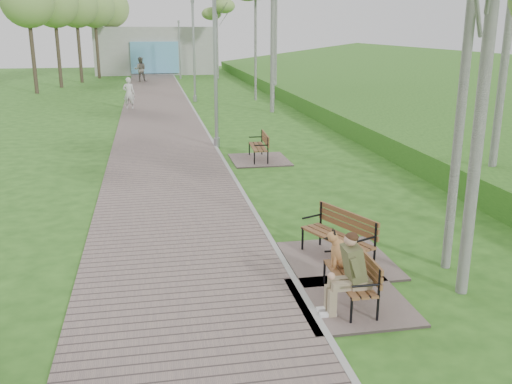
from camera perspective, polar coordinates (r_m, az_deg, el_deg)
walkway at (r=23.52m, az=-9.47°, el=6.26°), size 3.50×67.00×0.04m
kerb at (r=23.62m, az=-5.20°, el=6.47°), size 0.10×67.00×0.05m
embankment at (r=26.21m, az=22.43°, el=6.22°), size 14.00×70.00×1.60m
building_north at (r=52.70m, az=-10.16°, el=13.77°), size 10.00×5.20×4.00m
bench_main at (r=8.59m, az=9.15°, el=-8.68°), size 1.65×1.83×1.44m
bench_second at (r=10.15m, az=8.10°, el=-5.82°), size 1.81×2.01×1.11m
bench_third at (r=17.65m, az=0.24°, el=3.79°), size 1.73×1.92×1.06m
lamp_post_second at (r=19.39m, az=-4.07°, el=12.05°), size 0.21×0.21×5.56m
lamp_post_third at (r=31.99m, az=-6.23°, el=13.53°), size 0.21×0.21×5.47m
lamp_post_far at (r=46.49m, az=-7.64°, el=13.71°), size 0.17×0.17×4.47m
pedestrian_near at (r=29.53m, az=-12.59°, el=9.60°), size 0.63×0.47×1.59m
pedestrian_far at (r=44.63m, az=-11.49°, el=11.92°), size 0.93×0.75×1.83m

